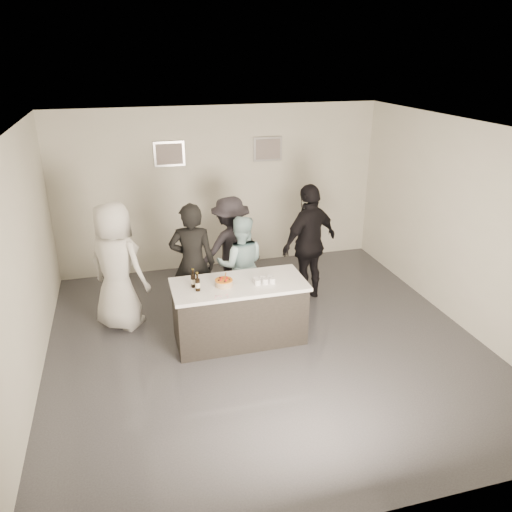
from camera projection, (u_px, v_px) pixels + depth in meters
name	position (u px, v px, depth m)	size (l,w,h in m)	color
floor	(265.00, 343.00, 7.14)	(6.00, 6.00, 0.00)	#3D3D42
ceiling	(267.00, 129.00, 5.99)	(6.00, 6.00, 0.00)	white
wall_back	(220.00, 189.00, 9.24)	(6.00, 0.04, 3.00)	beige
wall_front	(374.00, 380.00, 3.89)	(6.00, 0.04, 3.00)	beige
wall_left	(20.00, 270.00, 5.83)	(0.04, 6.00, 3.00)	beige
wall_right	(462.00, 226.00, 7.30)	(0.04, 6.00, 3.00)	beige
picture_left	(169.00, 154.00, 8.72)	(0.54, 0.04, 0.44)	#B2B2B7
picture_right	(268.00, 149.00, 9.16)	(0.54, 0.04, 0.44)	#B2B2B7
bar_counter	(239.00, 312.00, 7.07)	(1.86, 0.86, 0.90)	white
cake	(224.00, 283.00, 6.80)	(0.24, 0.24, 0.08)	orange
beer_bottle_a	(193.00, 278.00, 6.73)	(0.07, 0.07, 0.26)	black
beer_bottle_b	(197.00, 282.00, 6.63)	(0.07, 0.07, 0.26)	black
tumbler_cluster	(264.00, 280.00, 6.90)	(0.30, 0.19, 0.08)	gold
candles	(224.00, 296.00, 6.51)	(0.24, 0.08, 0.01)	pink
person_main_black	(193.00, 264.00, 7.43)	(0.68, 0.45, 1.88)	black
person_main_blue	(241.00, 265.00, 7.75)	(0.77, 0.60, 1.58)	#9AC3C9
person_guest_left	(117.00, 266.00, 7.24)	(0.95, 0.62, 1.94)	silver
person_guest_right	(309.00, 243.00, 8.09)	(1.15, 0.48, 1.96)	black
person_guest_back	(231.00, 248.00, 8.21)	(1.12, 0.64, 1.73)	black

